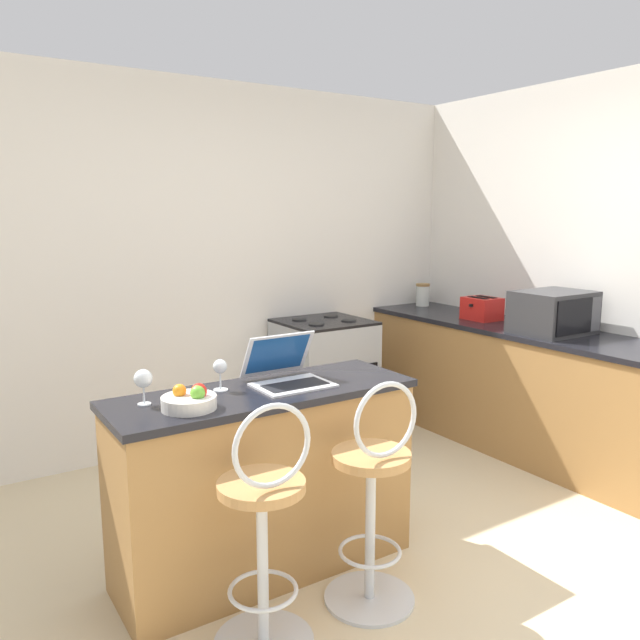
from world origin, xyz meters
The scene contains 14 objects.
ground_plane centered at (0.00, 0.00, 0.00)m, with size 20.00×20.00×0.00m, color beige.
wall_back centered at (0.00, 2.39, 1.30)m, with size 12.00×0.06×2.60m.
breakfast_bar centered at (-0.58, 0.65, 0.45)m, with size 1.43×0.50×0.89m.
counter_right centered at (1.70, 0.93, 0.45)m, with size 0.65×2.89×0.89m.
bar_stool_near centered at (-0.85, 0.16, 0.48)m, with size 0.40×0.40×1.02m.
bar_stool_far centered at (-0.32, 0.16, 0.48)m, with size 0.40×0.40×1.02m.
laptop centered at (-0.44, 0.69, 0.95)m, with size 0.35×0.34×0.23m.
microwave centered at (1.67, 0.79, 1.03)m, with size 0.50×0.39×0.28m.
toaster centered at (1.68, 1.42, 0.97)m, with size 0.24×0.25×0.17m.
stove_range centered at (0.66, 2.04, 0.45)m, with size 0.64×0.61×0.90m.
wine_glass_short centered at (-1.11, 0.72, 1.00)m, with size 0.08×0.08×0.15m.
wine_glass_tall centered at (-0.75, 0.74, 0.99)m, with size 0.07×0.07×0.15m.
fruit_bowl centered at (-0.97, 0.56, 0.93)m, with size 0.23×0.23×0.11m.
storage_jar centered at (1.79, 2.20, 0.99)m, with size 0.12×0.12×0.19m.
Camera 1 is at (-1.87, -1.81, 1.69)m, focal length 35.00 mm.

